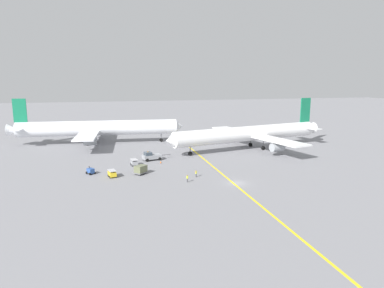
# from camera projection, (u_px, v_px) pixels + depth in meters

# --- Properties ---
(ground_plane) EXTENTS (600.00, 600.00, 0.00)m
(ground_plane) POSITION_uv_depth(u_px,v_px,m) (237.00, 183.00, 77.44)
(ground_plane) COLOR gray
(taxiway_stripe) EXTENTS (3.25, 119.98, 0.01)m
(taxiway_stripe) POSITION_uv_depth(u_px,v_px,m) (219.00, 172.00, 86.80)
(taxiway_stripe) COLOR yellow
(taxiway_stripe) RESTS_ON ground
(airliner_at_gate_left) EXTENTS (61.06, 44.61, 16.34)m
(airliner_at_gate_left) POSITION_uv_depth(u_px,v_px,m) (97.00, 128.00, 123.74)
(airliner_at_gate_left) COLOR white
(airliner_at_gate_left) RESTS_ON ground
(airliner_being_pushed) EXTENTS (58.56, 44.35, 16.25)m
(airliner_being_pushed) POSITION_uv_depth(u_px,v_px,m) (250.00, 134.00, 114.19)
(airliner_being_pushed) COLOR white
(airliner_being_pushed) RESTS_ON ground
(pushback_tug) EXTENTS (8.56, 4.01, 2.75)m
(pushback_tug) POSITION_uv_depth(u_px,v_px,m) (151.00, 156.00, 99.10)
(pushback_tug) COLOR gray
(pushback_tug) RESTS_ON ground
(gse_baggage_cart_near_cluster) EXTENTS (1.94, 2.92, 1.71)m
(gse_baggage_cart_near_cluster) POSITION_uv_depth(u_px,v_px,m) (134.00, 162.00, 93.02)
(gse_baggage_cart_near_cluster) COLOR gray
(gse_baggage_cart_near_cluster) RESTS_ON ground
(gse_gpu_cart_small) EXTENTS (2.46, 2.63, 1.90)m
(gse_gpu_cart_small) POSITION_uv_depth(u_px,v_px,m) (91.00, 171.00, 84.66)
(gse_gpu_cart_small) COLOR #2D5199
(gse_gpu_cart_small) RESTS_ON ground
(gse_container_dolly_flat) EXTENTS (3.84, 3.79, 2.15)m
(gse_container_dolly_flat) POSITION_uv_depth(u_px,v_px,m) (141.00, 169.00, 84.54)
(gse_container_dolly_flat) COLOR slate
(gse_container_dolly_flat) RESTS_ON ground
(gse_baggage_cart_trailing) EXTENTS (2.13, 3.01, 1.71)m
(gse_baggage_cart_trailing) POSITION_uv_depth(u_px,v_px,m) (112.00, 174.00, 81.97)
(gse_baggage_cart_trailing) COLOR gold
(gse_baggage_cart_trailing) RESTS_ON ground
(ground_crew_ramp_agent_by_cones) EXTENTS (0.36, 0.36, 1.72)m
(ground_crew_ramp_agent_by_cones) POSITION_uv_depth(u_px,v_px,m) (187.00, 178.00, 77.91)
(ground_crew_ramp_agent_by_cones) COLOR #4C4C51
(ground_crew_ramp_agent_by_cones) RESTS_ON ground
(ground_crew_marshaller_foreground) EXTENTS (0.40, 0.43, 1.70)m
(ground_crew_marshaller_foreground) POSITION_uv_depth(u_px,v_px,m) (196.00, 173.00, 81.99)
(ground_crew_marshaller_foreground) COLOR #4C4C51
(ground_crew_marshaller_foreground) RESTS_ON ground
(traffic_cone_nose_left) EXTENTS (0.44, 0.44, 0.60)m
(traffic_cone_nose_left) POSITION_uv_depth(u_px,v_px,m) (161.00, 162.00, 95.70)
(traffic_cone_nose_left) COLOR orange
(traffic_cone_nose_left) RESTS_ON ground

